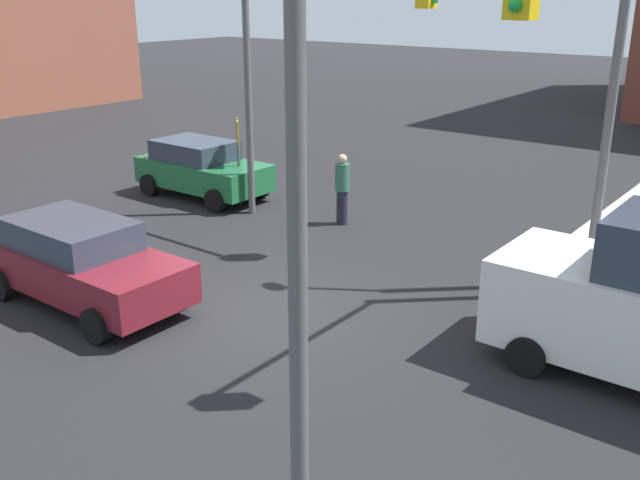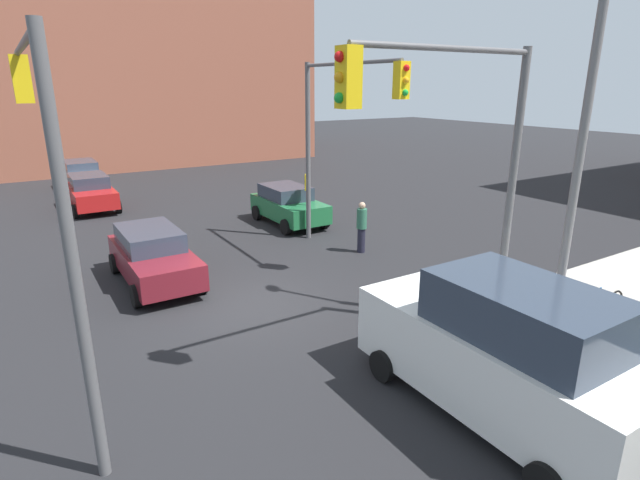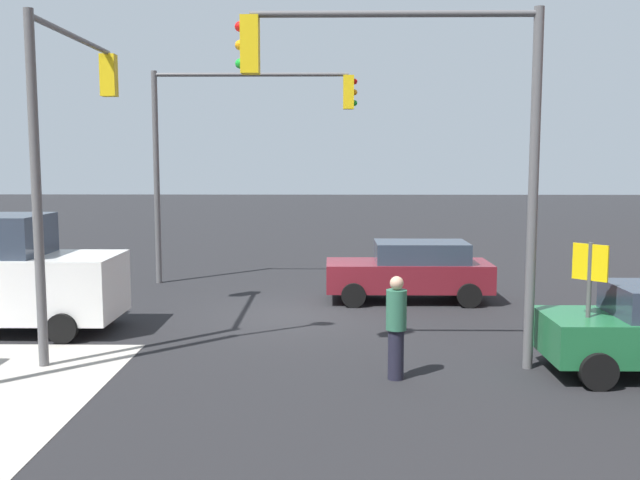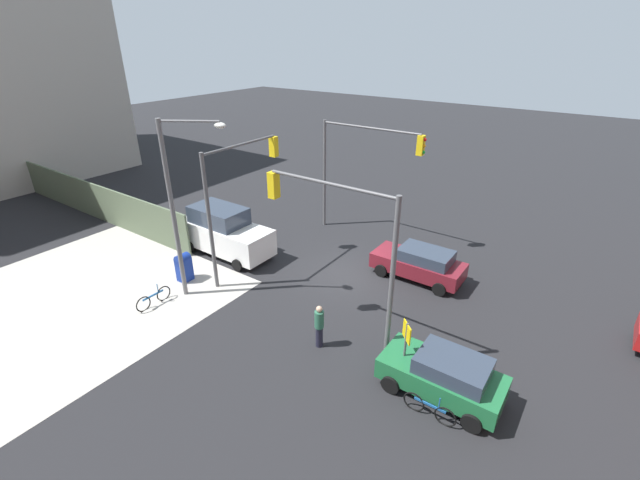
{
  "view_description": "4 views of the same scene",
  "coord_description": "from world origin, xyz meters",
  "px_view_note": "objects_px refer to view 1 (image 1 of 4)",
  "views": [
    {
      "loc": [
        8.23,
        -9.03,
        5.71
      ],
      "look_at": [
        0.37,
        1.2,
        1.17
      ],
      "focal_mm": 40.0,
      "sensor_mm": 36.0,
      "label": 1
    },
    {
      "loc": [
        11.6,
        -5.01,
        5.74
      ],
      "look_at": [
        0.95,
        1.63,
        1.82
      ],
      "focal_mm": 28.0,
      "sensor_mm": 36.0,
      "label": 2
    },
    {
      "loc": [
        -0.85,
        17.38,
        3.85
      ],
      "look_at": [
        -0.59,
        -0.12,
        1.85
      ],
      "focal_mm": 40.0,
      "sensor_mm": 36.0,
      "label": 3
    },
    {
      "loc": [
        -9.62,
        15.92,
        10.96
      ],
      "look_at": [
        1.65,
        -0.0,
        1.48
      ],
      "focal_mm": 24.0,
      "sensor_mm": 36.0,
      "label": 4
    }
  ],
  "objects_px": {
    "sedan_green": "(201,168)",
    "bicycle_at_crosswalk": "(230,177)",
    "traffic_signal_nw_corner": "(311,39)",
    "pedestrian_crossing": "(342,188)",
    "traffic_signal_se_corner": "(113,97)",
    "traffic_signal_ne_corner": "(583,65)",
    "hatchback_maroon": "(82,261)"
  },
  "relations": [
    {
      "from": "pedestrian_crossing",
      "to": "bicycle_at_crosswalk",
      "type": "xyz_separation_m",
      "value": [
        -4.8,
        0.8,
        -0.61
      ]
    },
    {
      "from": "traffic_signal_nw_corner",
      "to": "traffic_signal_se_corner",
      "type": "distance_m",
      "value": 10.07
    },
    {
      "from": "traffic_signal_ne_corner",
      "to": "bicycle_at_crosswalk",
      "type": "distance_m",
      "value": 12.53
    },
    {
      "from": "sedan_green",
      "to": "bicycle_at_crosswalk",
      "type": "xyz_separation_m",
      "value": [
        -0.03,
        1.16,
        -0.5
      ]
    },
    {
      "from": "sedan_green",
      "to": "pedestrian_crossing",
      "type": "bearing_deg",
      "value": 4.29
    },
    {
      "from": "traffic_signal_se_corner",
      "to": "traffic_signal_ne_corner",
      "type": "distance_m",
      "value": 7.56
    },
    {
      "from": "traffic_signal_ne_corner",
      "to": "traffic_signal_se_corner",
      "type": "bearing_deg",
      "value": -108.65
    },
    {
      "from": "traffic_signal_nw_corner",
      "to": "pedestrian_crossing",
      "type": "relative_size",
      "value": 3.55
    },
    {
      "from": "traffic_signal_nw_corner",
      "to": "bicycle_at_crosswalk",
      "type": "xyz_separation_m",
      "value": [
        -4.37,
        1.5,
        -4.28
      ]
    },
    {
      "from": "traffic_signal_se_corner",
      "to": "hatchback_maroon",
      "type": "relative_size",
      "value": 1.47
    },
    {
      "from": "traffic_signal_nw_corner",
      "to": "traffic_signal_ne_corner",
      "type": "xyz_separation_m",
      "value": [
        6.93,
        -1.84,
        -0.03
      ]
    },
    {
      "from": "traffic_signal_se_corner",
      "to": "sedan_green",
      "type": "distance_m",
      "value": 13.43
    },
    {
      "from": "traffic_signal_se_corner",
      "to": "pedestrian_crossing",
      "type": "height_order",
      "value": "traffic_signal_se_corner"
    },
    {
      "from": "hatchback_maroon",
      "to": "bicycle_at_crosswalk",
      "type": "xyz_separation_m",
      "value": [
        -3.76,
        7.79,
        -0.5
      ]
    },
    {
      "from": "traffic_signal_se_corner",
      "to": "pedestrian_crossing",
      "type": "relative_size",
      "value": 3.55
    },
    {
      "from": "sedan_green",
      "to": "bicycle_at_crosswalk",
      "type": "bearing_deg",
      "value": 91.55
    },
    {
      "from": "traffic_signal_nw_corner",
      "to": "traffic_signal_se_corner",
      "type": "height_order",
      "value": "same"
    },
    {
      "from": "traffic_signal_se_corner",
      "to": "traffic_signal_ne_corner",
      "type": "xyz_separation_m",
      "value": [
        2.42,
        7.16,
        -0.08
      ]
    },
    {
      "from": "traffic_signal_ne_corner",
      "to": "sedan_green",
      "type": "height_order",
      "value": "traffic_signal_ne_corner"
    },
    {
      "from": "traffic_signal_nw_corner",
      "to": "traffic_signal_se_corner",
      "type": "relative_size",
      "value": 1.0
    },
    {
      "from": "hatchback_maroon",
      "to": "bicycle_at_crosswalk",
      "type": "bearing_deg",
      "value": 115.76
    },
    {
      "from": "hatchback_maroon",
      "to": "sedan_green",
      "type": "height_order",
      "value": "same"
    },
    {
      "from": "pedestrian_crossing",
      "to": "bicycle_at_crosswalk",
      "type": "relative_size",
      "value": 1.05
    },
    {
      "from": "bicycle_at_crosswalk",
      "to": "traffic_signal_se_corner",
      "type": "bearing_deg",
      "value": -49.76
    },
    {
      "from": "traffic_signal_nw_corner",
      "to": "pedestrian_crossing",
      "type": "distance_m",
      "value": 3.76
    },
    {
      "from": "traffic_signal_nw_corner",
      "to": "hatchback_maroon",
      "type": "height_order",
      "value": "traffic_signal_nw_corner"
    },
    {
      "from": "traffic_signal_se_corner",
      "to": "sedan_green",
      "type": "bearing_deg",
      "value": 133.47
    },
    {
      "from": "traffic_signal_ne_corner",
      "to": "pedestrian_crossing",
      "type": "xyz_separation_m",
      "value": [
        -6.5,
        2.54,
        -3.63
      ]
    },
    {
      "from": "bicycle_at_crosswalk",
      "to": "traffic_signal_nw_corner",
      "type": "bearing_deg",
      "value": -18.93
    },
    {
      "from": "traffic_signal_se_corner",
      "to": "sedan_green",
      "type": "height_order",
      "value": "traffic_signal_se_corner"
    },
    {
      "from": "traffic_signal_se_corner",
      "to": "pedestrian_crossing",
      "type": "distance_m",
      "value": 11.16
    },
    {
      "from": "traffic_signal_se_corner",
      "to": "bicycle_at_crosswalk",
      "type": "xyz_separation_m",
      "value": [
        -8.89,
        10.5,
        -4.33
      ]
    }
  ]
}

